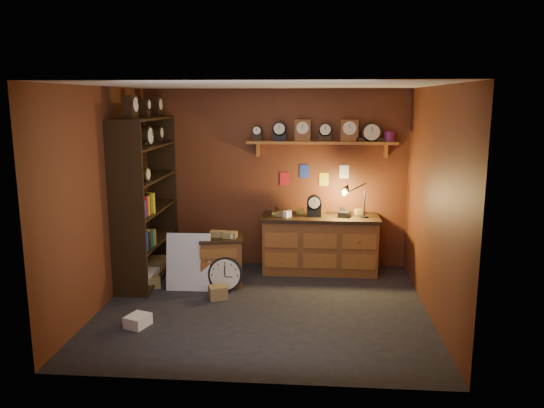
{
  "coord_description": "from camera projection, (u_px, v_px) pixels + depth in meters",
  "views": [
    {
      "loc": [
        0.6,
        -6.2,
        2.54
      ],
      "look_at": [
        0.07,
        0.35,
        1.24
      ],
      "focal_mm": 35.0,
      "sensor_mm": 36.0,
      "label": 1
    }
  ],
  "objects": [
    {
      "name": "floor_box_c",
      "position": [
        218.0,
        292.0,
        6.86
      ],
      "size": [
        0.28,
        0.26,
        0.17
      ],
      "primitive_type": "cube",
      "rotation": [
        0.0,
        0.0,
        0.36
      ],
      "color": "olive",
      "rests_on": "ground"
    },
    {
      "name": "big_round_clock",
      "position": [
        225.0,
        274.0,
        7.13
      ],
      "size": [
        0.46,
        0.16,
        0.47
      ],
      "color": "black",
      "rests_on": "ground"
    },
    {
      "name": "room_shell",
      "position": [
        268.0,
        169.0,
        6.37
      ],
      "size": [
        4.02,
        3.62,
        2.71
      ],
      "color": "brown",
      "rests_on": "ground"
    },
    {
      "name": "floor",
      "position": [
        264.0,
        307.0,
        6.6
      ],
      "size": [
        4.0,
        4.0,
        0.0
      ],
      "primitive_type": "plane",
      "color": "black",
      "rests_on": "ground"
    },
    {
      "name": "low_cabinet",
      "position": [
        222.0,
        258.0,
        7.36
      ],
      "size": [
        0.66,
        0.59,
        0.76
      ],
      "rotation": [
        0.0,
        0.0,
        0.16
      ],
      "color": "brown",
      "rests_on": "ground"
    },
    {
      "name": "shelving_unit",
      "position": [
        144.0,
        193.0,
        7.46
      ],
      "size": [
        0.47,
        1.6,
        2.58
      ],
      "color": "black",
      "rests_on": "ground"
    },
    {
      "name": "floor_box_a",
      "position": [
        150.0,
        282.0,
        7.28
      ],
      "size": [
        0.32,
        0.3,
        0.16
      ],
      "primitive_type": "cube",
      "rotation": [
        0.0,
        0.0,
        0.42
      ],
      "color": "olive",
      "rests_on": "ground"
    },
    {
      "name": "workbench",
      "position": [
        320.0,
        241.0,
        7.89
      ],
      "size": [
        1.73,
        0.66,
        1.36
      ],
      "color": "brown",
      "rests_on": "ground"
    },
    {
      "name": "mini_fridge",
      "position": [
        220.0,
        254.0,
        7.97
      ],
      "size": [
        0.6,
        0.62,
        0.51
      ],
      "rotation": [
        0.0,
        0.0,
        0.29
      ],
      "color": "silver",
      "rests_on": "ground"
    },
    {
      "name": "white_panel",
      "position": [
        189.0,
        289.0,
        7.22
      ],
      "size": [
        0.6,
        0.17,
        0.79
      ],
      "primitive_type": "cube",
      "rotation": [
        -0.17,
        0.0,
        0.02
      ],
      "color": "silver",
      "rests_on": "ground"
    },
    {
      "name": "floor_box_b",
      "position": [
        138.0,
        321.0,
        6.03
      ],
      "size": [
        0.3,
        0.32,
        0.13
      ],
      "primitive_type": "cube",
      "rotation": [
        0.0,
        0.0,
        -0.34
      ],
      "color": "white",
      "rests_on": "ground"
    }
  ]
}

